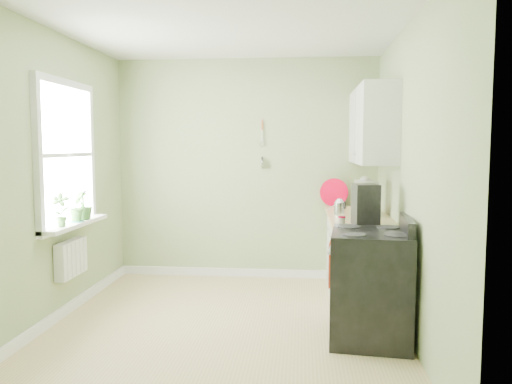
# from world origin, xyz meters

# --- Properties ---
(floor) EXTENTS (3.20, 3.60, 0.02)m
(floor) POSITION_xyz_m (0.00, 0.00, -0.01)
(floor) COLOR tan
(floor) RESTS_ON ground
(ceiling) EXTENTS (3.20, 3.60, 0.02)m
(ceiling) POSITION_xyz_m (0.00, 0.00, 2.71)
(ceiling) COLOR white
(ceiling) RESTS_ON wall_back
(wall_back) EXTENTS (3.20, 0.02, 2.70)m
(wall_back) POSITION_xyz_m (0.00, 1.81, 1.35)
(wall_back) COLOR #99AB75
(wall_back) RESTS_ON floor
(wall_left) EXTENTS (0.02, 3.60, 2.70)m
(wall_left) POSITION_xyz_m (-1.61, 0.00, 1.35)
(wall_left) COLOR #99AB75
(wall_left) RESTS_ON floor
(wall_right) EXTENTS (0.02, 3.60, 2.70)m
(wall_right) POSITION_xyz_m (1.61, 0.00, 1.35)
(wall_right) COLOR #99AB75
(wall_right) RESTS_ON floor
(base_cabinets) EXTENTS (0.60, 1.60, 0.87)m
(base_cabinets) POSITION_xyz_m (1.30, 1.00, 0.43)
(base_cabinets) COLOR white
(base_cabinets) RESTS_ON floor
(countertop) EXTENTS (0.64, 1.60, 0.04)m
(countertop) POSITION_xyz_m (1.29, 1.00, 0.89)
(countertop) COLOR #DDCA87
(countertop) RESTS_ON base_cabinets
(upper_cabinets) EXTENTS (0.35, 1.40, 0.80)m
(upper_cabinets) POSITION_xyz_m (1.43, 1.10, 1.85)
(upper_cabinets) COLOR white
(upper_cabinets) RESTS_ON wall_right
(window) EXTENTS (0.06, 1.14, 1.44)m
(window) POSITION_xyz_m (-1.58, 0.30, 1.55)
(window) COLOR white
(window) RESTS_ON wall_left
(window_sill) EXTENTS (0.18, 1.14, 0.04)m
(window_sill) POSITION_xyz_m (-1.51, 0.30, 0.88)
(window_sill) COLOR white
(window_sill) RESTS_ON wall_left
(radiator) EXTENTS (0.12, 0.50, 0.35)m
(radiator) POSITION_xyz_m (-1.54, 0.25, 0.55)
(radiator) COLOR white
(radiator) RESTS_ON wall_left
(wall_utensils) EXTENTS (0.02, 0.14, 0.58)m
(wall_utensils) POSITION_xyz_m (0.20, 1.78, 1.56)
(wall_utensils) COLOR #DDCA87
(wall_utensils) RESTS_ON wall_back
(stove) EXTENTS (0.74, 0.82, 1.05)m
(stove) POSITION_xyz_m (1.28, -0.13, 0.47)
(stove) COLOR black
(stove) RESTS_ON floor
(stand_mixer) EXTENTS (0.28, 0.37, 0.41)m
(stand_mixer) POSITION_xyz_m (1.36, 0.96, 1.08)
(stand_mixer) COLOR #B2B2B7
(stand_mixer) RESTS_ON countertop
(kettle) EXTENTS (0.18, 0.11, 0.18)m
(kettle) POSITION_xyz_m (1.08, 0.87, 1.00)
(kettle) COLOR silver
(kettle) RESTS_ON countertop
(coffee_maker) EXTENTS (0.25, 0.26, 0.38)m
(coffee_maker) POSITION_xyz_m (1.27, 0.30, 1.09)
(coffee_maker) COLOR black
(coffee_maker) RESTS_ON countertop
(red_tray) EXTENTS (0.34, 0.12, 0.34)m
(red_tray) POSITION_xyz_m (1.08, 1.72, 1.08)
(red_tray) COLOR #BD0022
(red_tray) RESTS_ON countertop
(jar) EXTENTS (0.07, 0.07, 0.08)m
(jar) POSITION_xyz_m (1.06, 0.30, 0.95)
(jar) COLOR #B6AB93
(jar) RESTS_ON countertop
(plant_a) EXTENTS (0.20, 0.17, 0.32)m
(plant_a) POSITION_xyz_m (-1.50, -0.01, 1.06)
(plant_a) COLOR #3B6A2B
(plant_a) RESTS_ON window_sill
(plant_b) EXTENTS (0.16, 0.18, 0.29)m
(plant_b) POSITION_xyz_m (-1.50, 0.32, 1.05)
(plant_b) COLOR #3B6A2B
(plant_b) RESTS_ON window_sill
(plant_c) EXTENTS (0.20, 0.20, 0.31)m
(plant_c) POSITION_xyz_m (-1.50, 0.47, 1.05)
(plant_c) COLOR #3B6A2B
(plant_c) RESTS_ON window_sill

